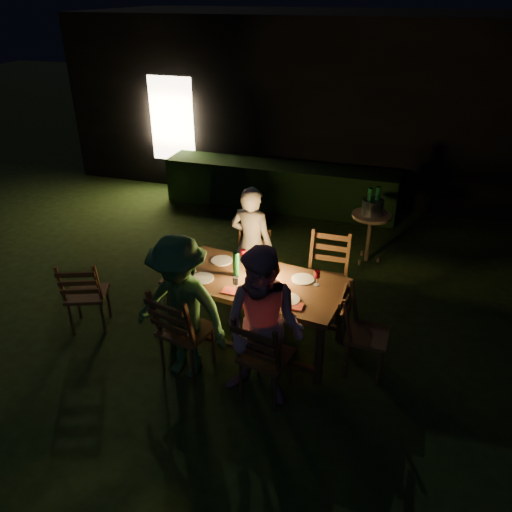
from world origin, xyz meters
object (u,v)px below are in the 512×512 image
(dining_table, at_px, (257,286))
(bottle_table, at_px, (236,264))
(chair_far_right, at_px, (324,293))
(chair_spare, at_px, (89,306))
(ice_bucket, at_px, (372,207))
(person_opp_left, at_px, (181,309))
(bottle_bucket_a, at_px, (369,204))
(person_house_side, at_px, (252,244))
(chair_near_left, at_px, (186,344))
(person_opp_right, at_px, (264,330))
(bottle_bucket_b, at_px, (377,203))
(chair_near_right, at_px, (265,370))
(lantern, at_px, (263,267))
(chair_far_left, at_px, (250,278))
(side_table, at_px, (371,220))
(chair_end, at_px, (364,346))

(dining_table, distance_m, bottle_table, 0.33)
(chair_far_right, relative_size, bottle_table, 3.87)
(chair_spare, height_order, ice_bucket, chair_spare)
(person_opp_left, xyz_separation_m, bottle_bucket_a, (1.50, 3.01, 0.12))
(chair_spare, relative_size, person_house_side, 0.65)
(chair_near_left, relative_size, ice_bucket, 3.59)
(ice_bucket, height_order, bottle_bucket_a, bottle_bucket_a)
(person_house_side, relative_size, bottle_table, 5.43)
(person_opp_right, distance_m, person_opp_left, 0.90)
(bottle_bucket_b, bearing_deg, ice_bucket, -141.34)
(chair_near_right, xyz_separation_m, bottle_table, (-0.59, 0.86, 0.62))
(chair_spare, bearing_deg, lantern, -9.89)
(chair_spare, xyz_separation_m, person_opp_left, (1.40, -0.39, 0.49))
(chair_far_left, bearing_deg, chair_far_right, 173.47)
(ice_bucket, bearing_deg, side_table, -116.57)
(bottle_table, height_order, bottle_bucket_a, same)
(side_table, xyz_separation_m, ice_bucket, (0.00, 0.00, 0.20))
(lantern, bearing_deg, chair_far_left, 117.47)
(bottle_table, distance_m, bottle_bucket_b, 2.64)
(dining_table, distance_m, chair_end, 1.30)
(dining_table, xyz_separation_m, side_table, (1.00, 2.30, -0.05))
(chair_spare, height_order, bottle_bucket_b, bottle_bucket_b)
(bottle_table, height_order, side_table, bottle_table)
(chair_end, bearing_deg, chair_near_right, -51.29)
(dining_table, distance_m, bottle_bucket_a, 2.46)
(chair_near_left, xyz_separation_m, bottle_bucket_a, (1.50, 2.96, 0.59))
(chair_spare, xyz_separation_m, lantern, (2.01, 0.41, 0.65))
(chair_spare, relative_size, ice_bucket, 3.31)
(chair_far_right, distance_m, bottle_bucket_a, 1.69)
(chair_spare, relative_size, side_table, 1.32)
(chair_near_left, distance_m, ice_bucket, 3.42)
(person_opp_right, bearing_deg, ice_bucket, 85.68)
(chair_near_left, distance_m, person_house_side, 1.65)
(chair_far_left, xyz_separation_m, lantern, (0.40, -0.78, 0.66))
(bottle_bucket_a, bearing_deg, bottle_bucket_b, 38.66)
(chair_end, bearing_deg, person_opp_right, -49.48)
(chair_far_left, relative_size, bottle_table, 3.38)
(chair_far_left, relative_size, bottle_bucket_a, 2.96)
(chair_far_right, bearing_deg, person_opp_left, 50.26)
(chair_near_right, xyz_separation_m, chair_far_left, (-0.69, 1.64, -0.02))
(person_opp_right, bearing_deg, side_table, 85.68)
(dining_table, xyz_separation_m, person_opp_left, (-0.55, -0.75, 0.08))
(chair_far_right, height_order, person_house_side, person_house_side)
(bottle_table, xyz_separation_m, ice_bucket, (1.25, 2.26, -0.07))
(dining_table, distance_m, ice_bucket, 2.51)
(person_opp_right, xyz_separation_m, ice_bucket, (0.66, 3.17, 0.04))
(dining_table, relative_size, chair_near_right, 1.96)
(chair_far_right, xyz_separation_m, ice_bucket, (0.36, 1.60, 0.53))
(chair_near_left, bearing_deg, chair_near_right, 5.63)
(person_opp_left, distance_m, side_table, 3.43)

